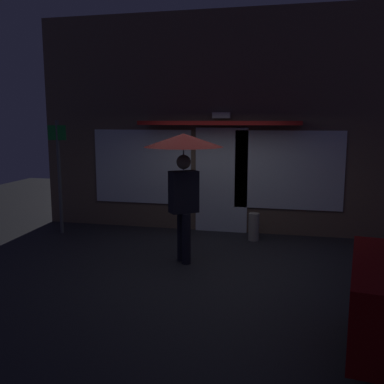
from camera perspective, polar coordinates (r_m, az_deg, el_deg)
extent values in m
plane|color=#26262B|center=(7.38, 1.03, -9.28)|extent=(18.00, 18.00, 0.00)
cube|color=brown|center=(9.31, 4.09, 8.83)|extent=(8.03, 0.30, 4.55)
cube|color=white|center=(9.22, 3.85, 1.51)|extent=(1.10, 0.04, 2.20)
cube|color=white|center=(9.62, -6.47, 3.30)|extent=(2.18, 0.04, 1.60)
cube|color=white|center=(9.08, 12.45, 2.77)|extent=(2.18, 0.04, 1.60)
cube|color=white|center=(9.06, 3.86, 9.93)|extent=(0.36, 0.16, 0.12)
cube|color=maroon|center=(8.81, 3.59, 8.97)|extent=(3.20, 0.70, 0.08)
cylinder|color=black|center=(7.43, -1.38, -5.73)|extent=(0.15, 0.15, 0.85)
cylinder|color=black|center=(7.25, -0.76, -6.11)|extent=(0.15, 0.15, 0.85)
cube|color=black|center=(7.18, -1.09, 0.02)|extent=(0.51, 0.47, 0.69)
cube|color=silver|center=(7.26, -0.29, 0.13)|extent=(0.12, 0.10, 0.55)
cube|color=#721966|center=(7.26, -0.29, -0.03)|extent=(0.05, 0.05, 0.44)
sphere|color=tan|center=(7.11, -1.10, 3.93)|extent=(0.24, 0.24, 0.24)
cylinder|color=slate|center=(7.11, -1.10, 3.94)|extent=(0.02, 0.02, 0.92)
cone|color=#4C0C0C|center=(7.09, -1.11, 6.76)|extent=(1.29, 1.29, 0.22)
cylinder|color=#595B60|center=(9.47, -16.86, 1.79)|extent=(0.07, 0.07, 2.35)
cube|color=#198C33|center=(9.38, -17.19, 7.39)|extent=(0.40, 0.02, 0.30)
cylinder|color=#9E998E|center=(8.76, 8.04, -4.50)|extent=(0.21, 0.21, 0.55)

